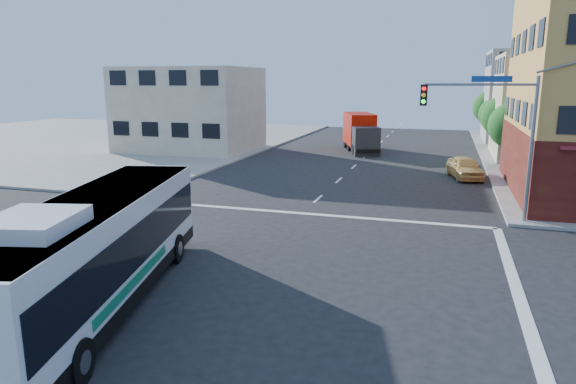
% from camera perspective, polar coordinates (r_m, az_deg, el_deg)
% --- Properties ---
extents(ground, '(120.00, 120.00, 0.00)m').
position_cam_1_polar(ground, '(18.24, -6.63, -9.64)').
color(ground, black).
rests_on(ground, ground).
extents(sidewalk_nw, '(50.00, 50.00, 0.15)m').
position_cam_1_polar(sidewalk_nw, '(65.94, -22.58, 5.52)').
color(sidewalk_nw, gray).
rests_on(sidewalk_nw, ground).
extents(building_east_near, '(12.06, 10.06, 9.00)m').
position_cam_1_polar(building_east_near, '(50.48, 28.92, 8.20)').
color(building_east_near, beige).
rests_on(building_east_near, ground).
extents(building_east_far, '(12.06, 10.06, 10.00)m').
position_cam_1_polar(building_east_far, '(64.23, 26.52, 9.44)').
color(building_east_far, '#9D9D98').
rests_on(building_east_far, ground).
extents(building_west, '(12.06, 10.06, 8.00)m').
position_cam_1_polar(building_west, '(51.42, -10.78, 8.99)').
color(building_west, beige).
rests_on(building_west, ground).
extents(signal_mast_ne, '(7.91, 1.13, 8.07)m').
position_cam_1_polar(signal_mast_ne, '(26.21, 21.99, 7.47)').
color(signal_mast_ne, slate).
rests_on(signal_mast_ne, ground).
extents(street_tree_a, '(3.60, 3.60, 5.53)m').
position_cam_1_polar(street_tree_a, '(43.76, 23.80, 7.08)').
color(street_tree_a, '#362213').
rests_on(street_tree_a, ground).
extents(street_tree_b, '(3.80, 3.80, 5.79)m').
position_cam_1_polar(street_tree_b, '(51.69, 22.86, 7.98)').
color(street_tree_b, '#362213').
rests_on(street_tree_b, ground).
extents(street_tree_c, '(3.40, 3.40, 5.29)m').
position_cam_1_polar(street_tree_c, '(59.66, 22.13, 8.21)').
color(street_tree_c, '#362213').
rests_on(street_tree_c, ground).
extents(street_tree_d, '(4.00, 4.00, 6.03)m').
position_cam_1_polar(street_tree_d, '(67.61, 21.62, 8.99)').
color(street_tree_d, '#362213').
rests_on(street_tree_d, ground).
extents(transit_bus, '(5.57, 12.87, 3.73)m').
position_cam_1_polar(transit_bus, '(16.46, -20.57, -6.07)').
color(transit_bus, black).
rests_on(transit_bus, ground).
extents(box_truck, '(4.81, 8.35, 3.62)m').
position_cam_1_polar(box_truck, '(50.73, 8.07, 6.49)').
color(box_truck, '#25262B').
rests_on(box_truck, ground).
extents(parked_car, '(2.82, 4.83, 1.54)m').
position_cam_1_polar(parked_car, '(38.33, 19.06, 2.59)').
color(parked_car, '#DEB760').
rests_on(parked_car, ground).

